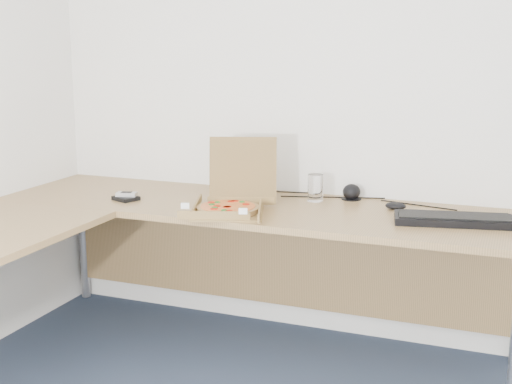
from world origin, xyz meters
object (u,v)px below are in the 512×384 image
at_px(pizza_box, 230,204).
at_px(desk, 151,226).
at_px(wallet, 126,198).
at_px(drinking_glass, 315,188).
at_px(keyboard, 454,220).

bearing_deg(pizza_box, desk, -157.43).
xyz_separation_m(pizza_box, wallet, (-0.57, 0.05, -0.03)).
height_order(pizza_box, drinking_glass, pizza_box).
height_order(drinking_glass, wallet, drinking_glass).
xyz_separation_m(pizza_box, keyboard, (0.97, 0.17, -0.02)).
bearing_deg(desk, wallet, 136.15).
xyz_separation_m(drinking_glass, wallet, (-0.87, -0.32, -0.06)).
bearing_deg(pizza_box, keyboard, -9.21).
relative_size(pizza_box, wallet, 3.30).
height_order(pizza_box, keyboard, pizza_box).
distance_m(desk, pizza_box, 0.37).
bearing_deg(keyboard, wallet, 172.92).
relative_size(desk, keyboard, 5.04).
distance_m(keyboard, wallet, 1.54).
bearing_deg(drinking_glass, pizza_box, -128.77).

